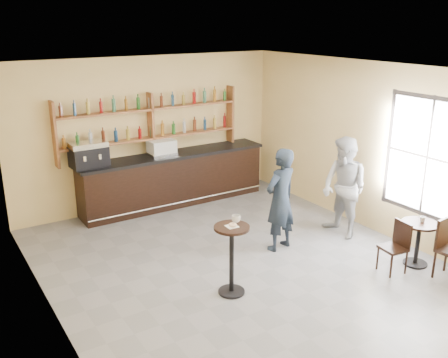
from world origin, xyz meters
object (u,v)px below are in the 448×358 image
man_main (280,200)px  patron_second (344,188)px  cafe_table (418,244)px  chair_west (393,248)px  bar_counter (174,179)px  espresso_machine (89,154)px  pastry_case (162,148)px  pedestal_table (232,260)px

man_main → patron_second: patron_second is taller
man_main → cafe_table: 2.38m
chair_west → patron_second: size_ratio=0.45×
bar_counter → espresso_machine: size_ratio=6.09×
bar_counter → man_main: bearing=-79.4°
bar_counter → cafe_table: bearing=-65.9°
pastry_case → pedestal_table: size_ratio=0.51×
bar_counter → pedestal_table: bar_counter is taller
pedestal_table → cafe_table: bearing=-16.0°
bar_counter → espresso_machine: 2.00m
patron_second → espresso_machine: bearing=-128.3°
cafe_table → patron_second: (-0.20, 1.53, 0.57)m
bar_counter → espresso_machine: (-1.83, 0.00, 0.82)m
man_main → chair_west: size_ratio=2.17×
espresso_machine → bar_counter: bearing=-3.3°
man_main → cafe_table: bearing=121.3°
pedestal_table → patron_second: patron_second is taller
pedestal_table → man_main: size_ratio=0.59×
pedestal_table → patron_second: 3.00m
espresso_machine → man_main: bearing=-54.9°
bar_counter → chair_west: bearing=-71.5°
pedestal_table → cafe_table: size_ratio=1.43×
cafe_table → pastry_case: bearing=116.7°
espresso_machine → chair_west: 5.86m
chair_west → pastry_case: bearing=-151.5°
cafe_table → chair_west: bearing=174.8°
espresso_machine → cafe_table: size_ratio=0.92×
bar_counter → pastry_case: (-0.26, 0.00, 0.74)m
pedestal_table → man_main: man_main is taller
bar_counter → pedestal_table: 3.96m
bar_counter → patron_second: (1.91, -3.19, 0.37)m
bar_counter → man_main: man_main is taller
pastry_case → patron_second: bearing=-56.7°
pastry_case → pedestal_table: (-0.73, -3.83, -0.77)m
man_main → chair_west: man_main is taller
cafe_table → chair_west: chair_west is taller
pedestal_table → chair_west: size_ratio=1.27×
pedestal_table → man_main: bearing=28.0°
bar_counter → man_main: size_ratio=2.30×
cafe_table → patron_second: size_ratio=0.40×
cafe_table → patron_second: 1.65m
pastry_case → espresso_machine: bearing=179.0°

